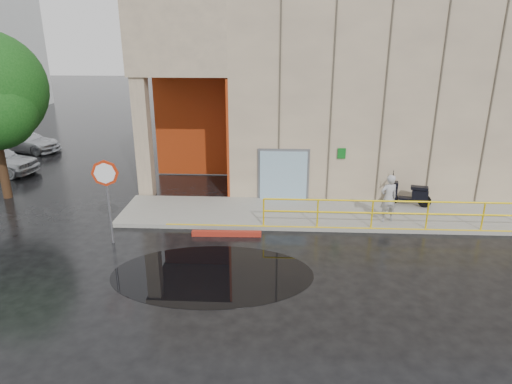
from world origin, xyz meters
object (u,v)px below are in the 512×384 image
person (388,198)px  car_c (25,141)px  stop_sign (106,184)px  red_curb (227,234)px  scooter (410,187)px

person → car_c: person is taller
stop_sign → car_c: size_ratio=0.69×
stop_sign → red_curb: size_ratio=1.20×
scooter → car_c: bearing=170.9°
scooter → stop_sign: (-10.66, -3.59, 1.15)m
stop_sign → car_c: 15.07m
stop_sign → car_c: bearing=144.0°
stop_sign → red_curb: bearing=26.8°
person → scooter: person is taller
red_curb → car_c: (-13.06, 11.01, 0.51)m
scooter → stop_sign: bearing=-148.2°
scooter → car_c: scooter is taller
red_curb → person: bearing=12.4°
stop_sign → car_c: (-9.32, 11.75, -1.47)m
scooter → red_curb: size_ratio=0.74×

